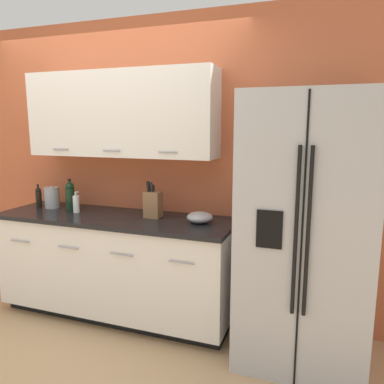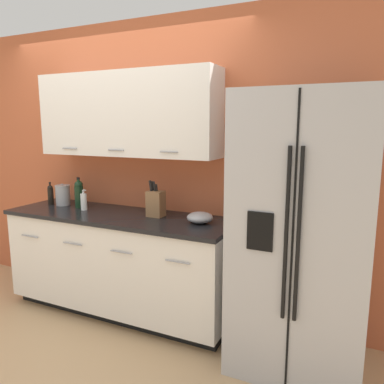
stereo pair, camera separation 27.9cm
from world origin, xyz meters
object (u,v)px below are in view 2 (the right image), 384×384
(oil_bottle, at_px, (51,194))
(wine_bottle, at_px, (79,193))
(refrigerator, at_px, (302,234))
(steel_canister, at_px, (63,195))
(mixing_bowl, at_px, (200,217))
(knife_block, at_px, (156,203))
(soap_dispenser, at_px, (84,202))

(oil_bottle, bearing_deg, wine_bottle, 1.43)
(refrigerator, relative_size, steel_canister, 8.95)
(steel_canister, bearing_deg, wine_bottle, -4.86)
(oil_bottle, bearing_deg, refrigerator, -2.89)
(steel_canister, relative_size, mixing_bowl, 1.01)
(refrigerator, bearing_deg, mixing_bowl, 172.89)
(steel_canister, bearing_deg, oil_bottle, -168.18)
(wine_bottle, bearing_deg, knife_block, 0.36)
(refrigerator, relative_size, oil_bottle, 8.60)
(oil_bottle, relative_size, steel_canister, 1.04)
(soap_dispenser, bearing_deg, steel_canister, 165.67)
(refrigerator, distance_m, steel_canister, 2.30)
(oil_bottle, height_order, mixing_bowl, oil_bottle)
(soap_dispenser, xyz_separation_m, oil_bottle, (-0.46, 0.06, 0.02))
(refrigerator, bearing_deg, steel_canister, 176.26)
(refrigerator, relative_size, mixing_bowl, 9.04)
(steel_canister, bearing_deg, soap_dispenser, -14.33)
(wine_bottle, distance_m, mixing_bowl, 1.26)
(knife_block, height_order, oil_bottle, knife_block)
(refrigerator, distance_m, mixing_bowl, 0.82)
(steel_canister, bearing_deg, refrigerator, -3.74)
(oil_bottle, distance_m, steel_canister, 0.13)
(knife_block, xyz_separation_m, steel_canister, (-1.05, 0.01, -0.02))
(oil_bottle, bearing_deg, soap_dispenser, -7.05)
(knife_block, height_order, mixing_bowl, knife_block)
(refrigerator, height_order, knife_block, refrigerator)
(refrigerator, xyz_separation_m, oil_bottle, (-2.42, 0.12, 0.06))
(knife_block, bearing_deg, refrigerator, -6.29)
(knife_block, distance_m, steel_canister, 1.05)
(wine_bottle, height_order, soap_dispenser, wine_bottle)
(knife_block, relative_size, oil_bottle, 1.41)
(refrigerator, bearing_deg, wine_bottle, 176.38)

